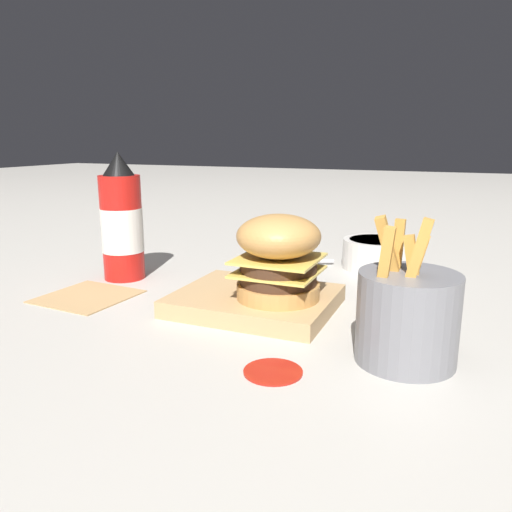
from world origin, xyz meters
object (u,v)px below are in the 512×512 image
at_px(ketchup_bottle, 122,223).
at_px(fries_basket, 407,315).
at_px(spoon, 274,261).
at_px(burger, 278,256).
at_px(serving_board, 256,301).
at_px(side_bowl, 377,253).

relative_size(ketchup_bottle, fries_basket, 1.34).
bearing_deg(spoon, burger, 88.62).
bearing_deg(serving_board, side_bowl, 68.35).
relative_size(side_bowl, spoon, 0.83).
height_order(side_bowl, spoon, side_bowl).
height_order(serving_board, spoon, serving_board).
relative_size(serving_board, fries_basket, 1.36).
relative_size(burger, spoon, 0.77).
xyz_separation_m(ketchup_bottle, fries_basket, (0.46, -0.14, -0.04)).
bearing_deg(fries_basket, side_bowl, 103.99).
height_order(fries_basket, side_bowl, fries_basket).
xyz_separation_m(side_bowl, spoon, (-0.17, -0.05, -0.02)).
bearing_deg(burger, ketchup_bottle, 167.41).
xyz_separation_m(serving_board, burger, (0.03, -0.01, 0.07)).
height_order(serving_board, side_bowl, side_bowl).
xyz_separation_m(serving_board, fries_basket, (0.20, -0.09, 0.04)).
bearing_deg(side_bowl, fries_basket, -76.01).
distance_m(ketchup_bottle, spoon, 0.27).
relative_size(serving_board, ketchup_bottle, 1.01).
bearing_deg(burger, spoon, 112.15).
bearing_deg(ketchup_bottle, serving_board, -12.35).
bearing_deg(ketchup_bottle, side_bowl, 31.26).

